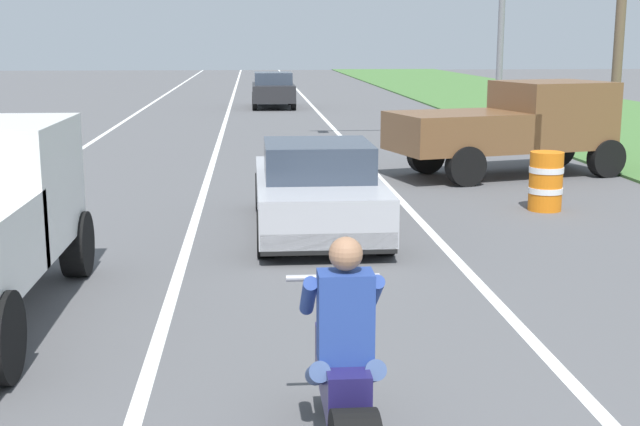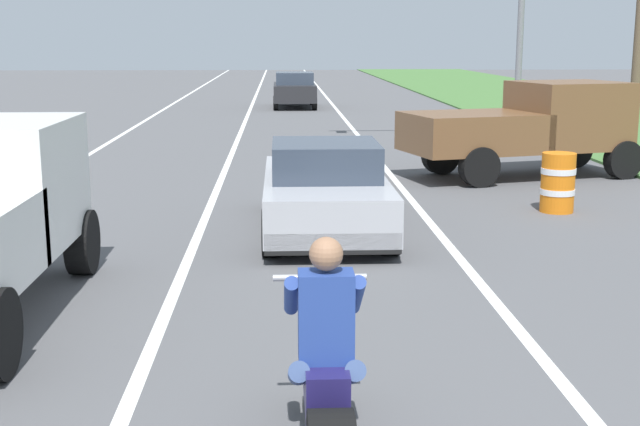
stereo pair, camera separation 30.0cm
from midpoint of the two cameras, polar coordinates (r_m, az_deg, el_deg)
name	(u,v)px [view 2 (the right image)]	position (r m, az deg, el deg)	size (l,w,h in m)	color
lane_stripe_left_solid	(98,149)	(23.24, -14.35, 4.17)	(0.14, 120.00, 0.01)	white
lane_stripe_right_solid	(368,148)	(22.90, 3.63, 4.40)	(0.14, 120.00, 0.01)	white
lane_stripe_centre_dashed	(234,148)	(22.79, -5.43, 4.33)	(0.14, 120.00, 0.01)	white
motorcycle_with_rider	(326,388)	(5.72, 1.94, -11.71)	(0.70, 2.21, 1.62)	black
sports_car_silver	(325,190)	(12.79, 0.99, 1.56)	(1.84, 4.30, 1.37)	#B7B7BC
pickup_truck_right_shoulder_brown	(530,124)	(18.49, 14.35, 5.79)	(5.14, 3.14, 1.98)	brown
construction_barrel_nearest	(558,182)	(14.83, 16.24, 1.99)	(0.58, 0.58, 1.00)	orange
distant_car_far_ahead	(295,89)	(36.59, -1.48, 8.30)	(1.80, 4.00, 1.50)	#262628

